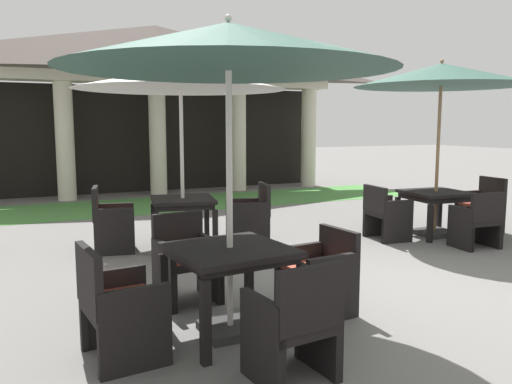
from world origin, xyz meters
The scene contains 19 objects.
ground_plane centered at (0.00, 0.00, 0.00)m, with size 60.00×60.00×0.00m, color slate.
background_pavilion centered at (0.00, 8.56, 3.18)m, with size 9.99×2.55×4.17m.
lawn_strip centered at (0.00, 6.83, 0.00)m, with size 11.79×2.42×0.01m, color #47843D.
patio_table_near_foreground centered at (2.78, 1.81, 0.62)m, with size 1.00×1.00×0.72m.
patio_umbrella_near_foreground centered at (2.78, 1.81, 2.51)m, with size 2.69×2.69×2.77m.
patio_chair_near_foreground_east centered at (3.71, 1.71, 0.41)m, with size 0.61×0.64×0.90m.
patio_chair_near_foreground_south centered at (2.69, 0.88, 0.39)m, with size 0.63×0.55×0.83m.
patio_chair_near_foreground_west centered at (1.86, 1.90, 0.41)m, with size 0.57×0.66×0.84m.
patio_table_mid_left centered at (-1.14, 2.73, 0.62)m, with size 1.03×1.03×0.73m.
patio_umbrella_mid_left centered at (-1.14, 2.73, 2.39)m, with size 2.96×2.96×2.62m.
patio_chair_mid_left_west centered at (-2.11, 2.92, 0.42)m, with size 0.64×0.65×0.92m.
patio_chair_mid_left_east centered at (-0.16, 2.53, 0.40)m, with size 0.66×0.64×0.90m.
patio_table_mid_right centered at (-1.71, -0.45, 0.65)m, with size 1.02×1.02×0.75m.
patio_umbrella_mid_right centered at (-1.71, -0.45, 2.38)m, with size 2.72×2.72×2.65m.
patio_chair_mid_right_north centered at (-1.80, 0.49, 0.41)m, with size 0.61×0.59×0.88m.
patio_chair_mid_right_east centered at (-0.77, -0.36, 0.38)m, with size 0.63×0.62×0.79m.
patio_chair_mid_right_south centered at (-1.62, -1.40, 0.39)m, with size 0.59×0.55×0.86m.
patio_chair_mid_right_west centered at (-2.66, -0.54, 0.40)m, with size 0.60×0.67×0.89m.
terracotta_urn centered at (-0.13, 5.31, 0.16)m, with size 0.27×0.27×0.39m.
Camera 1 is at (-3.32, -4.39, 1.78)m, focal length 36.36 mm.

